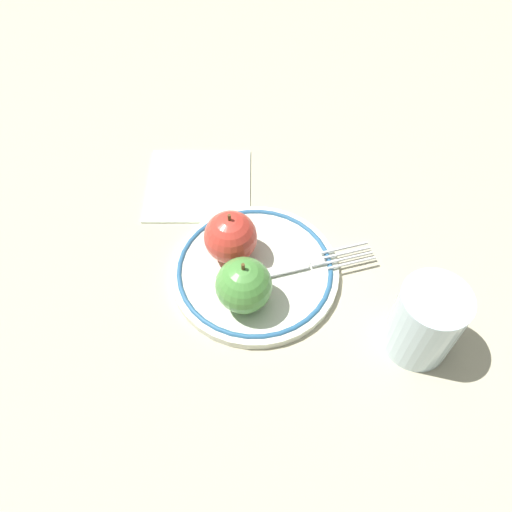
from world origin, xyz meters
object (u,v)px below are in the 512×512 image
(fork, at_px, (300,266))
(napkin_folded, at_px, (199,184))
(drinking_glass, at_px, (426,319))
(plate, at_px, (256,269))
(apple_red_whole, at_px, (244,285))
(apple_second_whole, at_px, (231,237))

(fork, bearing_deg, napkin_folded, 115.96)
(drinking_glass, bearing_deg, plate, -89.83)
(plate, xyz_separation_m, apple_red_whole, (0.05, 0.01, 0.04))
(apple_second_whole, relative_size, drinking_glass, 0.75)
(napkin_folded, bearing_deg, drinking_glass, 74.64)
(apple_red_whole, height_order, napkin_folded, apple_red_whole)
(apple_red_whole, relative_size, apple_second_whole, 1.00)
(apple_red_whole, relative_size, fork, 0.50)
(napkin_folded, bearing_deg, fork, 69.01)
(apple_red_whole, distance_m, drinking_glass, 0.20)
(apple_second_whole, distance_m, napkin_folded, 0.15)
(plate, bearing_deg, apple_red_whole, 11.94)
(plate, bearing_deg, fork, 114.99)
(plate, distance_m, apple_red_whole, 0.06)
(drinking_glass, height_order, napkin_folded, drinking_glass)
(plate, relative_size, apple_second_whole, 2.85)
(apple_red_whole, distance_m, napkin_folded, 0.21)
(apple_red_whole, bearing_deg, drinking_glass, 104.72)
(apple_second_whole, xyz_separation_m, drinking_glass, (0.00, 0.24, 0.00))
(drinking_glass, bearing_deg, apple_red_whole, -75.28)
(apple_second_whole, bearing_deg, drinking_glass, 89.42)
(apple_red_whole, bearing_deg, apple_second_whole, -138.76)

